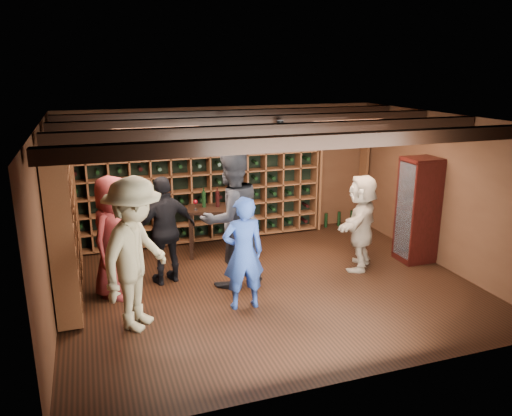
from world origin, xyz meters
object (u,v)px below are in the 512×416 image
object	(u,v)px
man_grey_suit	(231,218)
guest_khaki	(135,254)
display_cabinet	(417,212)
tasting_table	(220,213)
guest_red_floral	(114,237)
man_blue_shirt	(243,253)
guest_beige	(361,222)
guest_woman_black	(166,231)

from	to	relation	value
man_grey_suit	guest_khaki	xyz separation A→B (m)	(-1.48, -0.88, -0.06)
display_cabinet	guest_khaki	xyz separation A→B (m)	(-4.70, -0.79, 0.12)
tasting_table	guest_red_floral	bearing A→B (deg)	-135.91
man_blue_shirt	guest_beige	bearing A→B (deg)	-160.17
man_blue_shirt	guest_red_floral	world-z (taller)	guest_red_floral
man_grey_suit	guest_woman_black	bearing A→B (deg)	-40.75
tasting_table	man_grey_suit	bearing A→B (deg)	-84.00
man_grey_suit	tasting_table	world-z (taller)	man_grey_suit
display_cabinet	guest_woman_black	xyz separation A→B (m)	(-4.14, 0.45, -0.02)
guest_khaki	guest_beige	world-z (taller)	guest_khaki
display_cabinet	guest_red_floral	distance (m)	4.91
display_cabinet	guest_beige	bearing A→B (deg)	179.29
man_grey_suit	guest_khaki	world-z (taller)	man_grey_suit
guest_khaki	guest_woman_black	bearing A→B (deg)	12.20
display_cabinet	man_blue_shirt	world-z (taller)	display_cabinet
guest_beige	man_grey_suit	bearing A→B (deg)	-50.59
guest_khaki	tasting_table	size ratio (longest dim) A/B	1.59
guest_red_floral	guest_woman_black	size ratio (longest dim) A/B	1.06
display_cabinet	guest_beige	distance (m)	1.06
guest_woman_black	guest_khaki	size ratio (longest dim) A/B	0.85
man_blue_shirt	tasting_table	bearing A→B (deg)	-94.63
display_cabinet	man_grey_suit	world-z (taller)	man_grey_suit
guest_beige	display_cabinet	bearing A→B (deg)	130.59
man_blue_shirt	guest_beige	xyz separation A→B (m)	(2.23, 0.73, -0.00)
tasting_table	guest_beige	bearing A→B (deg)	-20.42
tasting_table	man_blue_shirt	bearing A→B (deg)	-82.86
man_grey_suit	guest_red_floral	world-z (taller)	man_grey_suit
guest_woman_black	display_cabinet	bearing A→B (deg)	157.81
guest_khaki	guest_beige	distance (m)	3.74
man_blue_shirt	man_grey_suit	xyz separation A→B (m)	(0.06, 0.80, 0.25)
man_blue_shirt	guest_beige	size ratio (longest dim) A/B	1.01
guest_red_floral	guest_khaki	xyz separation A→B (m)	(0.20, -1.05, 0.09)
guest_red_floral	man_blue_shirt	bearing A→B (deg)	-84.09
man_grey_suit	guest_beige	distance (m)	2.18
tasting_table	display_cabinet	bearing A→B (deg)	-10.48
guest_khaki	tasting_table	distance (m)	2.71
man_blue_shirt	guest_woman_black	distance (m)	1.45
guest_beige	tasting_table	bearing A→B (deg)	-82.53
man_blue_shirt	guest_khaki	world-z (taller)	guest_khaki
guest_woman_black	guest_beige	size ratio (longest dim) A/B	1.06
guest_red_floral	guest_khaki	world-z (taller)	guest_khaki
guest_woman_black	guest_beige	distance (m)	3.12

